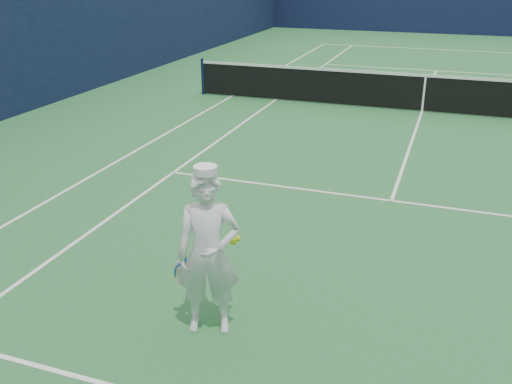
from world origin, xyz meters
TOP-DOWN VIEW (x-y plane):
  - ground at (0.00, 0.00)m, footprint 80.00×80.00m
  - court_markings at (0.00, 0.00)m, footprint 11.03×23.83m
  - windscreen_fence at (0.00, 0.00)m, footprint 20.12×36.12m
  - tennis_net at (0.00, 0.00)m, footprint 12.88×0.09m
  - tennis_player at (-1.44, -10.69)m, footprint 0.88×0.64m

SIDE VIEW (x-z plane):
  - ground at x=0.00m, z-range 0.00..0.00m
  - court_markings at x=0.00m, z-range 0.00..0.01m
  - tennis_net at x=0.00m, z-range 0.02..1.09m
  - tennis_player at x=-1.44m, z-range -0.02..1.88m
  - windscreen_fence at x=0.00m, z-range 0.00..4.00m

